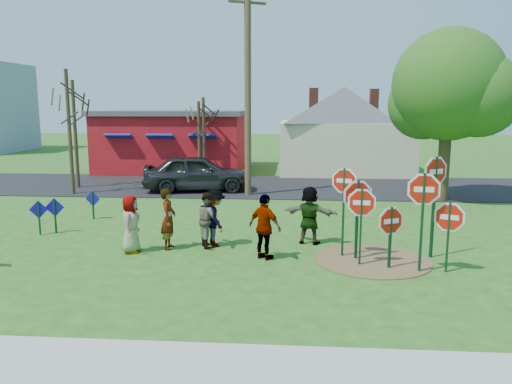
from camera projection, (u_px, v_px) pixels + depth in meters
ground at (217, 247)px, 15.16m from camera, size 120.00×120.00×0.00m
sidewalk at (151, 369)px, 8.08m from camera, size 22.00×1.80×0.08m
road at (250, 186)px, 26.45m from camera, size 120.00×7.50×0.04m
dirt_patch at (372, 260)px, 13.85m from camera, size 3.20×3.20×0.03m
red_building at (175, 140)px, 32.90m from camera, size 9.40×7.69×3.90m
cream_house at (344, 126)px, 31.94m from camera, size 9.40×9.40×6.50m
stop_sign_a at (361, 210)px, 13.19m from camera, size 1.02×0.12×2.23m
stop_sign_b at (344, 189)px, 13.90m from camera, size 0.92×0.35×2.67m
stop_sign_c at (423, 200)px, 12.58m from camera, size 1.12×0.12×2.73m
stop_sign_d at (435, 181)px, 13.79m from camera, size 0.98×0.63×3.02m
stop_sign_e at (391, 225)px, 12.98m from camera, size 0.93×0.45×1.80m
stop_sign_f at (449, 221)px, 12.69m from camera, size 0.97×0.40×1.97m
stop_sign_g at (357, 202)px, 13.71m from camera, size 1.11×0.36×2.39m
blue_diamond_b at (39, 214)px, 16.49m from camera, size 0.59×0.15×1.16m
blue_diamond_c at (55, 211)px, 16.75m from camera, size 0.64×0.09×1.19m
blue_diamond_d at (93, 202)px, 18.78m from camera, size 0.59×0.11×1.08m
person_a at (131, 224)px, 14.50m from camera, size 0.55×0.83×1.69m
person_b at (168, 219)px, 14.86m from camera, size 0.46×0.68×1.83m
person_c at (209, 219)px, 15.10m from camera, size 0.90×1.00×1.69m
person_d at (215, 218)px, 15.15m from camera, size 1.06×1.30×1.75m
person_e at (265, 227)px, 13.83m from camera, size 1.14×0.99×1.85m
person_f at (310, 215)px, 15.40m from camera, size 1.77×0.98×1.82m
suv at (197, 173)px, 24.75m from camera, size 5.55×2.95×1.80m
utility_pole at (248, 83)px, 22.93m from camera, size 2.28×1.15×10.02m
leafy_tree at (451, 91)px, 21.62m from camera, size 5.31×4.85×7.55m
bare_tree_west at (74, 119)px, 25.33m from camera, size 1.80×1.80×5.50m
bare_tree_east at (199, 129)px, 28.25m from camera, size 1.80×1.80×4.47m
bare_tree_mid at (68, 114)px, 23.45m from camera, size 1.80×1.80×5.92m
bare_tree_extra at (204, 127)px, 28.29m from camera, size 1.80×1.80×4.69m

